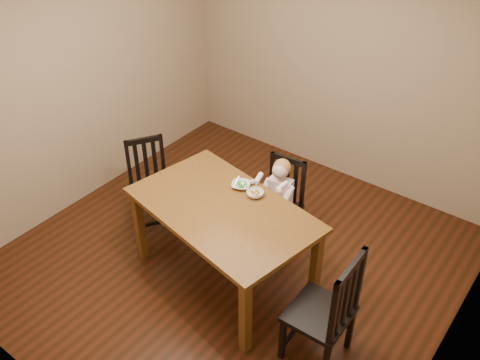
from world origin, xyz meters
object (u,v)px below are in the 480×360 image
Objects in this scene: dining_table at (223,216)px; bowl_veg at (255,194)px; chair_left at (150,184)px; chair_child at (281,203)px; bowl_peas at (241,185)px; toddler at (279,195)px; chair_right at (326,311)px.

dining_table is 0.35m from bowl_veg.
dining_table is at bearing 111.93° from chair_left.
chair_child is 0.97× the size of chair_left.
chair_child is at bearing 92.26° from bowl_veg.
bowl_veg is (0.18, -0.03, 0.00)m from bowl_peas.
chair_child is at bearing 147.00° from chair_left.
toddler is at bearing 91.84° from bowl_veg.
bowl_peas is at bearing 99.27° from dining_table.
toddler is at bearing 145.14° from chair_left.
chair_left is 1.16m from bowl_peas.
bowl_veg reaches higher than toddler.
bowl_veg reaches higher than dining_table.
toddler is (-1.08, 0.96, 0.05)m from chair_right.
chair_left is at bearing 169.73° from dining_table.
chair_child reaches higher than bowl_veg.
bowl_peas is (-0.17, -0.40, 0.27)m from toddler.
bowl_peas is (-0.05, 0.34, 0.12)m from dining_table.
chair_right reaches higher than bowl_veg.
chair_child is 1.37m from chair_left.
chair_right is at bearing -10.83° from dining_table.
chair_right is at bearing 132.10° from toddler.
chair_child is at bearing 70.01° from bowl_peas.
chair_right is at bearing 130.89° from chair_child.
bowl_peas is at bearing 61.13° from toddler.
chair_right reaches higher than dining_table.
chair_right is (2.33, -0.43, 0.07)m from chair_left.
dining_table is 1.19m from chair_left.
chair_right is 1.41m from bowl_peas.
toddler is at bearing 81.33° from dining_table.
bowl_veg is (0.01, -0.43, 0.28)m from toddler.
bowl_peas is (-1.25, 0.56, 0.32)m from chair_right.
chair_left reaches higher than dining_table.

